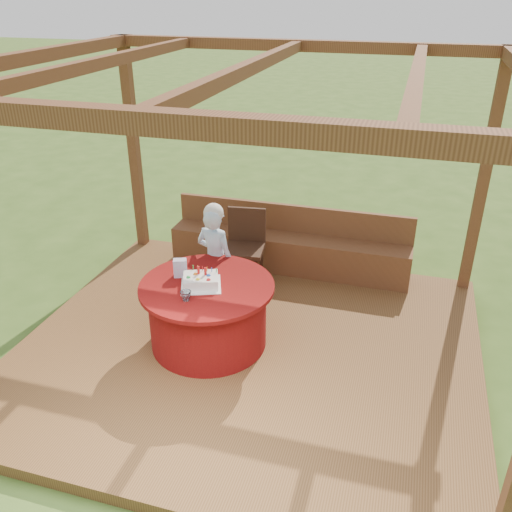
{
  "coord_description": "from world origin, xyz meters",
  "views": [
    {
      "loc": [
        1.33,
        -4.28,
        3.38
      ],
      "look_at": [
        0.0,
        0.25,
        1.0
      ],
      "focal_mm": 38.0,
      "sensor_mm": 36.0,
      "label": 1
    }
  ],
  "objects_px": {
    "bench": "(289,249)",
    "gift_bag": "(180,268)",
    "elderly_woman": "(215,257)",
    "chair": "(245,243)",
    "table": "(208,314)",
    "birthday_cake": "(201,280)",
    "drinking_glass": "(186,296)"
  },
  "relations": [
    {
      "from": "elderly_woman",
      "to": "birthday_cake",
      "type": "bearing_deg",
      "value": -81.04
    },
    {
      "from": "table",
      "to": "chair",
      "type": "relative_size",
      "value": 1.45
    },
    {
      "from": "chair",
      "to": "elderly_woman",
      "type": "height_order",
      "value": "elderly_woman"
    },
    {
      "from": "bench",
      "to": "drinking_glass",
      "type": "height_order",
      "value": "bench"
    },
    {
      "from": "chair",
      "to": "bench",
      "type": "bearing_deg",
      "value": 46.54
    },
    {
      "from": "elderly_woman",
      "to": "table",
      "type": "bearing_deg",
      "value": -76.68
    },
    {
      "from": "bench",
      "to": "gift_bag",
      "type": "bearing_deg",
      "value": -112.36
    },
    {
      "from": "table",
      "to": "birthday_cake",
      "type": "height_order",
      "value": "birthday_cake"
    },
    {
      "from": "bench",
      "to": "gift_bag",
      "type": "relative_size",
      "value": 16.41
    },
    {
      "from": "table",
      "to": "drinking_glass",
      "type": "xyz_separation_m",
      "value": [
        -0.08,
        -0.32,
        0.38
      ]
    },
    {
      "from": "chair",
      "to": "drinking_glass",
      "type": "bearing_deg",
      "value": -91.44
    },
    {
      "from": "chair",
      "to": "drinking_glass",
      "type": "height_order",
      "value": "chair"
    },
    {
      "from": "chair",
      "to": "drinking_glass",
      "type": "relative_size",
      "value": 8.94
    },
    {
      "from": "birthday_cake",
      "to": "gift_bag",
      "type": "bearing_deg",
      "value": 156.61
    },
    {
      "from": "gift_bag",
      "to": "drinking_glass",
      "type": "relative_size",
      "value": 1.81
    },
    {
      "from": "bench",
      "to": "gift_bag",
      "type": "xyz_separation_m",
      "value": [
        -0.7,
        -1.71,
        0.5
      ]
    },
    {
      "from": "gift_bag",
      "to": "chair",
      "type": "bearing_deg",
      "value": 57.39
    },
    {
      "from": "table",
      "to": "chair",
      "type": "height_order",
      "value": "chair"
    },
    {
      "from": "chair",
      "to": "birthday_cake",
      "type": "bearing_deg",
      "value": -90.57
    },
    {
      "from": "gift_bag",
      "to": "birthday_cake",
      "type": "bearing_deg",
      "value": -43.78
    },
    {
      "from": "bench",
      "to": "elderly_woman",
      "type": "bearing_deg",
      "value": -115.78
    },
    {
      "from": "elderly_woman",
      "to": "gift_bag",
      "type": "relative_size",
      "value": 6.82
    },
    {
      "from": "table",
      "to": "elderly_woman",
      "type": "xyz_separation_m",
      "value": [
        -0.15,
        0.65,
        0.29
      ]
    },
    {
      "from": "table",
      "to": "gift_bag",
      "type": "xyz_separation_m",
      "value": [
        -0.31,
        0.08,
        0.42
      ]
    },
    {
      "from": "drinking_glass",
      "to": "table",
      "type": "bearing_deg",
      "value": 76.93
    },
    {
      "from": "bench",
      "to": "drinking_glass",
      "type": "relative_size",
      "value": 29.7
    },
    {
      "from": "table",
      "to": "chair",
      "type": "bearing_deg",
      "value": 91.43
    },
    {
      "from": "table",
      "to": "elderly_woman",
      "type": "relative_size",
      "value": 1.05
    },
    {
      "from": "bench",
      "to": "birthday_cake",
      "type": "xyz_separation_m",
      "value": [
        -0.45,
        -1.82,
        0.46
      ]
    },
    {
      "from": "birthday_cake",
      "to": "drinking_glass",
      "type": "distance_m",
      "value": 0.3
    },
    {
      "from": "gift_bag",
      "to": "elderly_woman",
      "type": "bearing_deg",
      "value": 54.66
    },
    {
      "from": "elderly_woman",
      "to": "bench",
      "type": "bearing_deg",
      "value": 64.22
    }
  ]
}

